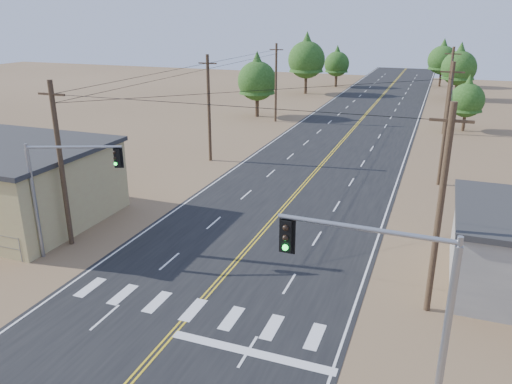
% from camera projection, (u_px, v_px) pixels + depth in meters
% --- Properties ---
extents(road, '(15.00, 200.00, 0.02)m').
position_uv_depth(road, '(310.00, 178.00, 43.35)').
color(road, black).
rests_on(road, ground).
extents(utility_pole_left_near, '(1.80, 0.30, 10.00)m').
position_uv_depth(utility_pole_left_near, '(61.00, 164.00, 29.22)').
color(utility_pole_left_near, '#4C3826').
rests_on(utility_pole_left_near, ground).
extents(utility_pole_left_mid, '(1.80, 0.30, 10.00)m').
position_uv_depth(utility_pole_left_mid, '(209.00, 108.00, 46.86)').
color(utility_pole_left_mid, '#4C3826').
rests_on(utility_pole_left_mid, ground).
extents(utility_pole_left_far, '(1.80, 0.30, 10.00)m').
position_uv_depth(utility_pole_left_far, '(276.00, 82.00, 64.51)').
color(utility_pole_left_far, '#4C3826').
rests_on(utility_pole_left_far, ground).
extents(utility_pole_right_near, '(1.80, 0.30, 10.00)m').
position_uv_depth(utility_pole_right_near, '(440.00, 211.00, 22.29)').
color(utility_pole_right_near, '#4C3826').
rests_on(utility_pole_right_near, ground).
extents(utility_pole_right_mid, '(1.80, 0.30, 10.00)m').
position_uv_depth(utility_pole_right_mid, '(446.00, 124.00, 39.93)').
color(utility_pole_right_mid, '#4C3826').
rests_on(utility_pole_right_mid, ground).
extents(utility_pole_right_far, '(1.80, 0.30, 10.00)m').
position_uv_depth(utility_pole_right_far, '(448.00, 90.00, 57.57)').
color(utility_pole_right_far, '#4C3826').
rests_on(utility_pole_right_far, ground).
extents(signal_mast_left, '(4.95, 2.11, 6.78)m').
position_uv_depth(signal_mast_left, '(59.00, 183.00, 27.80)').
color(signal_mast_left, gray).
rests_on(signal_mast_left, ground).
extents(signal_mast_right, '(5.67, 0.44, 7.40)m').
position_uv_depth(signal_mast_right, '(396.00, 299.00, 15.67)').
color(signal_mast_right, gray).
rests_on(signal_mast_right, ground).
extents(tree_left_near, '(5.31, 5.31, 8.86)m').
position_uv_depth(tree_left_near, '(257.00, 77.00, 67.63)').
color(tree_left_near, '#3F2D1E').
rests_on(tree_left_near, ground).
extents(tree_left_mid, '(6.44, 6.44, 10.73)m').
position_uv_depth(tree_left_mid, '(307.00, 56.00, 87.16)').
color(tree_left_mid, '#3F2D1E').
rests_on(tree_left_mid, ground).
extents(tree_left_far, '(4.76, 4.76, 7.93)m').
position_uv_depth(tree_left_far, '(337.00, 61.00, 96.28)').
color(tree_left_far, '#3F2D1E').
rests_on(tree_left_far, ground).
extents(tree_right_near, '(4.06, 4.06, 6.77)m').
position_uv_depth(tree_right_near, '(467.00, 97.00, 59.44)').
color(tree_right_near, '#3F2D1E').
rests_on(tree_right_near, ground).
extents(tree_right_mid, '(5.59, 5.59, 9.31)m').
position_uv_depth(tree_right_mid, '(459.00, 65.00, 81.31)').
color(tree_right_mid, '#3F2D1E').
rests_on(tree_right_mid, ground).
extents(tree_right_far, '(5.50, 5.50, 9.17)m').
position_uv_depth(tree_right_far, '(443.00, 57.00, 96.51)').
color(tree_right_far, '#3F2D1E').
rests_on(tree_right_far, ground).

